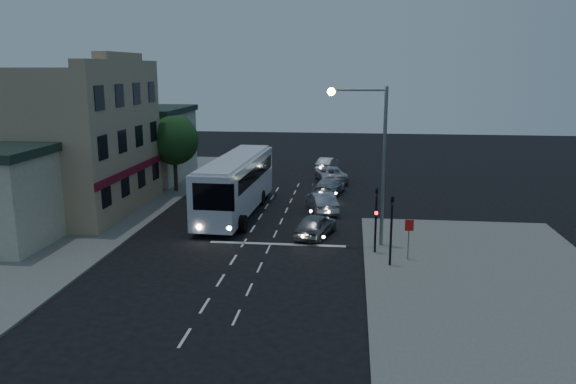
# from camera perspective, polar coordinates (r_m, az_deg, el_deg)

# --- Properties ---
(ground) EXTENTS (120.00, 120.00, 0.00)m
(ground) POSITION_cam_1_polar(r_m,az_deg,el_deg) (31.47, -5.20, -6.27)
(ground) COLOR black
(sidewalk_near) EXTENTS (12.00, 24.00, 0.12)m
(sidewalk_near) POSITION_cam_1_polar(r_m,az_deg,el_deg) (27.94, 20.46, -9.39)
(sidewalk_near) COLOR slate
(sidewalk_near) RESTS_ON ground
(sidewalk_far) EXTENTS (12.00, 50.00, 0.12)m
(sidewalk_far) POSITION_cam_1_polar(r_m,az_deg,el_deg) (42.99, -20.21, -1.79)
(sidewalk_far) COLOR slate
(sidewalk_far) RESTS_ON ground
(road_markings) EXTENTS (8.00, 30.55, 0.01)m
(road_markings) POSITION_cam_1_polar(r_m,az_deg,el_deg) (34.34, -1.98, -4.60)
(road_markings) COLOR silver
(road_markings) RESTS_ON ground
(tour_bus) EXTENTS (3.27, 13.22, 4.03)m
(tour_bus) POSITION_cam_1_polar(r_m,az_deg,el_deg) (39.57, -5.30, 0.90)
(tour_bus) COLOR silver
(tour_bus) RESTS_ON ground
(car_suv) EXTENTS (2.74, 4.47, 1.42)m
(car_suv) POSITION_cam_1_polar(r_m,az_deg,el_deg) (34.33, 2.82, -3.39)
(car_suv) COLOR gray
(car_suv) RESTS_ON ground
(car_sedan_a) EXTENTS (2.68, 4.68, 1.46)m
(car_sedan_a) POSITION_cam_1_polar(r_m,az_deg,el_deg) (40.08, 3.43, -1.04)
(car_sedan_a) COLOR #9998A0
(car_sedan_a) RESTS_ON ground
(car_sedan_b) EXTENTS (2.80, 4.95, 1.35)m
(car_sedan_b) POSITION_cam_1_polar(r_m,az_deg,el_deg) (45.76, 4.22, 0.59)
(car_sedan_b) COLOR #9FA2AC
(car_sedan_b) RESTS_ON ground
(car_sedan_c) EXTENTS (3.45, 5.49, 1.41)m
(car_sedan_c) POSITION_cam_1_polar(r_m,az_deg,el_deg) (50.93, 4.35, 1.84)
(car_sedan_c) COLOR #B5B5BB
(car_sedan_c) RESTS_ON ground
(car_extra) EXTENTS (2.32, 4.27, 1.34)m
(car_extra) POSITION_cam_1_polar(r_m,az_deg,el_deg) (56.53, 4.04, 2.87)
(car_extra) COLOR silver
(car_extra) RESTS_ON ground
(traffic_signal_main) EXTENTS (0.25, 0.35, 4.10)m
(traffic_signal_main) POSITION_cam_1_polar(r_m,az_deg,el_deg) (30.94, 8.94, -2.03)
(traffic_signal_main) COLOR black
(traffic_signal_main) RESTS_ON sidewalk_near
(traffic_signal_side) EXTENTS (0.18, 0.15, 4.10)m
(traffic_signal_side) POSITION_cam_1_polar(r_m,az_deg,el_deg) (29.07, 10.48, -3.03)
(traffic_signal_side) COLOR black
(traffic_signal_side) RESTS_ON sidewalk_near
(regulatory_sign) EXTENTS (0.45, 0.12, 2.20)m
(regulatory_sign) POSITION_cam_1_polar(r_m,az_deg,el_deg) (30.31, 12.18, -4.08)
(regulatory_sign) COLOR slate
(regulatory_sign) RESTS_ON sidewalk_near
(streetlight) EXTENTS (3.32, 0.44, 9.00)m
(streetlight) POSITION_cam_1_polar(r_m,az_deg,el_deg) (31.68, 8.58, 4.44)
(streetlight) COLOR slate
(streetlight) RESTS_ON sidewalk_near
(main_building) EXTENTS (10.12, 12.00, 11.00)m
(main_building) POSITION_cam_1_polar(r_m,az_deg,el_deg) (42.54, -21.89, 4.94)
(main_building) COLOR tan
(main_building) RESTS_ON sidewalk_far
(low_building_north) EXTENTS (9.40, 9.40, 6.50)m
(low_building_north) POSITION_cam_1_polar(r_m,az_deg,el_deg) (53.37, -15.26, 4.84)
(low_building_north) COLOR #ADA592
(low_building_north) RESTS_ON sidewalk_far
(street_tree) EXTENTS (4.00, 4.00, 6.20)m
(street_tree) POSITION_cam_1_polar(r_m,az_deg,el_deg) (46.79, -11.51, 5.38)
(street_tree) COLOR black
(street_tree) RESTS_ON sidewalk_far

